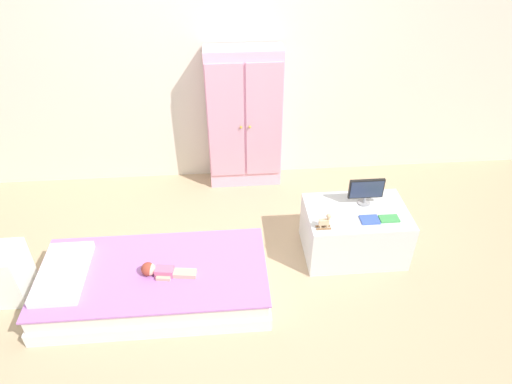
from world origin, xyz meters
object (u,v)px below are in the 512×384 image
object	(u,v)px
wardrobe	(244,120)
rocking_horse_toy	(325,221)
nightstand	(4,274)
tv_stand	(354,231)
book_green	(389,219)
book_blue	(370,220)
tv_monitor	(366,190)
bed	(155,282)
doll	(158,270)

from	to	relation	value
wardrobe	rocking_horse_toy	bearing A→B (deg)	-68.39
nightstand	tv_stand	distance (m)	2.66
wardrobe	book_green	world-z (taller)	wardrobe
book_blue	rocking_horse_toy	bearing A→B (deg)	-170.51
tv_monitor	book_blue	world-z (taller)	tv_monitor
tv_monitor	book_blue	bearing A→B (deg)	-94.08
wardrobe	rocking_horse_toy	distance (m)	1.41
bed	rocking_horse_toy	bearing A→B (deg)	7.14
bed	rocking_horse_toy	world-z (taller)	rocking_horse_toy
doll	rocking_horse_toy	distance (m)	1.25
doll	nightstand	bearing A→B (deg)	173.51
bed	book_green	bearing A→B (deg)	7.02
wardrobe	tv_monitor	distance (m)	1.36
bed	wardrobe	size ratio (longest dim) A/B	1.21
bed	tv_stand	distance (m)	1.61
nightstand	doll	bearing A→B (deg)	-6.49
bed	doll	world-z (taller)	doll
nightstand	wardrobe	xyz separation A→B (m)	(1.83, 1.37, 0.47)
bed	doll	distance (m)	0.17
doll	rocking_horse_toy	size ratio (longest dim) A/B	2.96
bed	book_blue	world-z (taller)	book_blue
bed	book_blue	distance (m)	1.67
wardrobe	tv_stand	world-z (taller)	wardrobe
book_blue	book_green	world-z (taller)	same
bed	tv_monitor	world-z (taller)	tv_monitor
doll	nightstand	size ratio (longest dim) A/B	0.92
nightstand	tv_monitor	size ratio (longest dim) A/B	1.54
tv_stand	tv_monitor	xyz separation A→B (m)	(0.07, 0.09, 0.34)
tv_stand	book_blue	distance (m)	0.25
rocking_horse_toy	book_green	distance (m)	0.52
tv_monitor	doll	bearing A→B (deg)	-163.51
nightstand	book_green	world-z (taller)	book_green
bed	tv_monitor	bearing A→B (deg)	14.67
doll	rocking_horse_toy	xyz separation A→B (m)	(1.22, 0.20, 0.20)
tv_monitor	rocking_horse_toy	distance (m)	0.47
bed	rocking_horse_toy	xyz separation A→B (m)	(1.27, 0.16, 0.36)
tv_stand	nightstand	bearing A→B (deg)	-174.52
book_green	tv_stand	bearing A→B (deg)	150.30
bed	wardrobe	distance (m)	1.73
rocking_horse_toy	book_blue	world-z (taller)	rocking_horse_toy
tv_stand	book_green	bearing A→B (deg)	-29.70
rocking_horse_toy	book_blue	size ratio (longest dim) A/B	0.95
wardrobe	tv_stand	bearing A→B (deg)	-53.91
book_blue	doll	bearing A→B (deg)	-170.62
doll	tv_stand	world-z (taller)	tv_stand
tv_monitor	book_green	bearing A→B (deg)	-57.25
bed	book_blue	bearing A→B (deg)	7.66
book_green	bed	bearing A→B (deg)	-172.98
doll	nightstand	xyz separation A→B (m)	(-1.12, 0.13, -0.07)
tv_stand	rocking_horse_toy	world-z (taller)	rocking_horse_toy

